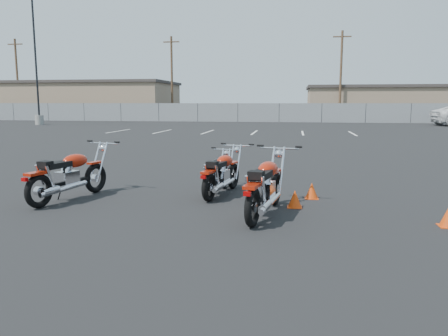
# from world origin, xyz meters

# --- Properties ---
(ground) EXTENTS (120.00, 120.00, 0.00)m
(ground) POSITION_xyz_m (0.00, 0.00, 0.00)
(ground) COLOR black
(ground) RESTS_ON ground
(motorcycle_front_red) EXTENTS (1.03, 2.18, 1.07)m
(motorcycle_front_red) POSITION_xyz_m (-2.78, 0.27, 0.49)
(motorcycle_front_red) COLOR black
(motorcycle_front_red) RESTS_ON ground
(motorcycle_second_black) EXTENTS (0.70, 1.81, 0.88)m
(motorcycle_second_black) POSITION_xyz_m (-0.06, 1.29, 0.40)
(motorcycle_second_black) COLOR black
(motorcycle_second_black) RESTS_ON ground
(motorcycle_third_red) EXTENTS (0.84, 1.99, 0.98)m
(motorcycle_third_red) POSITION_xyz_m (0.06, 1.21, 0.45)
(motorcycle_third_red) COLOR black
(motorcycle_third_red) RESTS_ON ground
(motorcycle_rear_red) EXTENTS (0.89, 2.21, 1.09)m
(motorcycle_rear_red) POSITION_xyz_m (1.05, -0.30, 0.49)
(motorcycle_rear_red) COLOR black
(motorcycle_rear_red) RESTS_ON ground
(training_cone_near) EXTENTS (0.26, 0.26, 0.32)m
(training_cone_near) POSITION_xyz_m (1.87, 1.15, 0.16)
(training_cone_near) COLOR #DC400B
(training_cone_near) RESTS_ON ground
(training_cone_extra) EXTENTS (0.26, 0.26, 0.31)m
(training_cone_extra) POSITION_xyz_m (1.54, 0.35, 0.16)
(training_cone_extra) COLOR #DC400B
(training_cone_extra) RESTS_ON ground
(light_pole_west) EXTENTS (0.80, 0.70, 10.45)m
(light_pole_west) POSITION_xyz_m (-19.93, 26.79, 2.73)
(light_pole_west) COLOR gray
(light_pole_west) RESTS_ON ground
(chainlink_fence) EXTENTS (80.06, 0.06, 1.80)m
(chainlink_fence) POSITION_xyz_m (-0.00, 35.00, 0.90)
(chainlink_fence) COLOR slate
(chainlink_fence) RESTS_ON ground
(tan_building_west) EXTENTS (18.40, 10.40, 4.30)m
(tan_building_west) POSITION_xyz_m (-22.00, 42.00, 2.16)
(tan_building_west) COLOR #8C755A
(tan_building_west) RESTS_ON ground
(tan_building_east) EXTENTS (14.40, 9.40, 3.70)m
(tan_building_east) POSITION_xyz_m (10.00, 44.00, 1.86)
(tan_building_east) COLOR #8C755A
(tan_building_east) RESTS_ON ground
(utility_pole_a) EXTENTS (1.80, 0.24, 9.00)m
(utility_pole_a) POSITION_xyz_m (-30.00, 39.00, 4.69)
(utility_pole_a) COLOR #4B3423
(utility_pole_a) RESTS_ON ground
(utility_pole_b) EXTENTS (1.80, 0.24, 9.00)m
(utility_pole_b) POSITION_xyz_m (-12.00, 40.00, 4.69)
(utility_pole_b) COLOR #4B3423
(utility_pole_b) RESTS_ON ground
(utility_pole_c) EXTENTS (1.80, 0.24, 9.00)m
(utility_pole_c) POSITION_xyz_m (6.00, 39.00, 4.69)
(utility_pole_c) COLOR #4B3423
(utility_pole_c) RESTS_ON ground
(parking_line_stripes) EXTENTS (15.12, 4.00, 0.01)m
(parking_line_stripes) POSITION_xyz_m (-2.50, 20.00, 0.00)
(parking_line_stripes) COLOR silver
(parking_line_stripes) RESTS_ON ground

